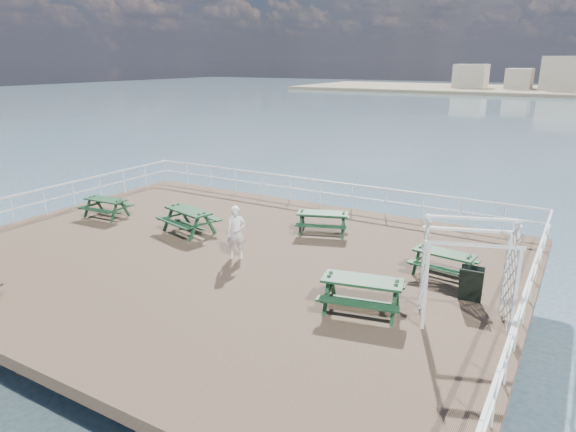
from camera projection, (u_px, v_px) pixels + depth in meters
The scene contains 10 objects.
ground at pixel (222, 259), 16.43m from camera, with size 18.00×14.00×0.30m, color brown.
railing at pixel (264, 209), 18.28m from camera, with size 17.77×13.76×1.10m.
picnic_table_a at pixel (106, 204), 20.19m from camera, with size 1.77×1.46×0.83m.
picnic_table_b at pixel (323, 218), 18.28m from camera, with size 2.17×1.97×0.87m.
picnic_table_c at pixel (444, 259), 14.65m from camera, with size 1.82×1.54×0.82m.
picnic_table_d at pixel (189, 216), 18.40m from camera, with size 2.27×2.00×0.94m.
picnic_table_e at pixel (362, 288), 12.57m from camera, with size 2.25×1.96×0.95m.
trellis_arbor at pixel (467, 277), 11.88m from camera, with size 2.34×1.75×2.60m.
sandwich_board at pixel (471, 285), 13.11m from camera, with size 0.60×0.46×0.94m.
person at pixel (236, 233), 15.88m from camera, with size 0.61×0.40×1.68m, color white.
Camera 1 is at (9.56, -12.13, 5.97)m, focal length 32.00 mm.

